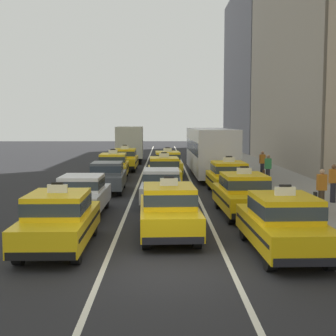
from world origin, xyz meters
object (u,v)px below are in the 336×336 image
(taxi_right_third, at_px, (228,177))
(taxi_left_nearest, at_px, (59,219))
(taxi_left_fifth, at_px, (125,159))
(bus_right_fourth, at_px, (210,149))
(taxi_center_third, at_px, (164,171))
(box_truck_left_sixth, at_px, (130,143))
(taxi_right_nearest, at_px, (283,223))
(taxi_right_second, at_px, (243,193))
(sedan_left_second, at_px, (82,194))
(pedestrian_by_storefront, at_px, (262,164))
(taxi_left_fourth, at_px, (113,166))
(sedan_center_second, at_px, (161,185))
(taxi_center_fourth, at_px, (167,163))
(pedestrian_mid_block, at_px, (333,183))
(pedestrian_near_crosswalk, at_px, (321,190))
(taxi_center_nearest, at_px, (169,209))
(taxi_right_fifth, at_px, (201,154))
(sedan_left_third, at_px, (107,176))
(pedestrian_far_corner, at_px, (268,169))

(taxi_right_third, bearing_deg, taxi_left_nearest, -121.37)
(taxi_left_fifth, relative_size, bus_right_fourth, 0.41)
(taxi_left_nearest, bearing_deg, taxi_right_third, 58.63)
(taxi_left_nearest, distance_m, taxi_center_third, 13.82)
(box_truck_left_sixth, bearing_deg, taxi_left_nearest, -89.96)
(taxi_right_nearest, distance_m, taxi_right_second, 5.38)
(sedan_left_second, height_order, pedestrian_by_storefront, pedestrian_by_storefront)
(sedan_left_second, height_order, taxi_left_fourth, taxi_left_fourth)
(pedestrian_by_storefront, bearing_deg, sedan_center_second, -126.06)
(taxi_left_nearest, xyz_separation_m, taxi_right_nearest, (6.34, -0.55, 0.00))
(taxi_center_third, distance_m, taxi_center_fourth, 5.36)
(sedan_center_second, height_order, pedestrian_mid_block, pedestrian_mid_block)
(taxi_center_fourth, xyz_separation_m, pedestrian_by_storefront, (5.98, -2.61, 0.13))
(taxi_left_nearest, distance_m, sedan_left_second, 5.05)
(taxi_left_fifth, height_order, sedan_center_second, taxi_left_fifth)
(taxi_center_fourth, relative_size, pedestrian_near_crosswalk, 2.75)
(taxi_left_fifth, relative_size, taxi_right_nearest, 0.99)
(pedestrian_by_storefront, bearing_deg, taxi_center_nearest, -112.46)
(taxi_right_fifth, relative_size, pedestrian_by_storefront, 2.72)
(taxi_center_nearest, height_order, taxi_right_nearest, same)
(taxi_center_nearest, distance_m, bus_right_fourth, 17.73)
(taxi_right_second, bearing_deg, sedan_left_third, 133.56)
(taxi_center_fourth, relative_size, pedestrian_by_storefront, 2.74)
(taxi_center_third, bearing_deg, taxi_center_fourth, 87.33)
(taxi_left_fourth, bearing_deg, taxi_center_fourth, 30.20)
(taxi_center_third, xyz_separation_m, pedestrian_near_crosswalk, (6.17, -8.62, 0.11))
(sedan_center_second, bearing_deg, taxi_center_third, 88.81)
(taxi_left_fifth, height_order, taxi_center_nearest, same)
(sedan_center_second, bearing_deg, taxi_left_fifth, 100.86)
(taxi_right_nearest, relative_size, taxi_right_second, 1.00)
(taxi_center_fourth, xyz_separation_m, bus_right_fourth, (2.91, 0.08, 0.94))
(taxi_center_nearest, distance_m, pedestrian_mid_block, 9.12)
(sedan_center_second, relative_size, taxi_center_third, 0.93)
(taxi_left_nearest, relative_size, taxi_right_fifth, 0.99)
(taxi_center_nearest, bearing_deg, sedan_left_third, 107.74)
(pedestrian_mid_block, bearing_deg, pedestrian_far_corner, 103.28)
(taxi_right_third, bearing_deg, taxi_center_fourth, 109.64)
(taxi_center_fourth, relative_size, pedestrian_far_corner, 2.79)
(box_truck_left_sixth, bearing_deg, taxi_left_fifth, -89.13)
(taxi_center_nearest, height_order, taxi_center_fourth, same)
(taxi_center_third, bearing_deg, pedestrian_mid_block, -41.23)
(sedan_center_second, bearing_deg, pedestrian_mid_block, -3.82)
(taxi_center_third, bearing_deg, sedan_left_third, -142.60)
(pedestrian_by_storefront, bearing_deg, sedan_left_second, -130.27)
(taxi_right_second, bearing_deg, pedestrian_far_corner, 71.47)
(pedestrian_mid_block, bearing_deg, sedan_left_third, 157.89)
(taxi_right_nearest, bearing_deg, taxi_right_third, 90.09)
(taxi_left_fifth, distance_m, taxi_center_nearest, 20.98)
(taxi_left_fourth, relative_size, taxi_center_fourth, 0.99)
(pedestrian_near_crosswalk, xyz_separation_m, pedestrian_mid_block, (1.24, 2.12, 0.01))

